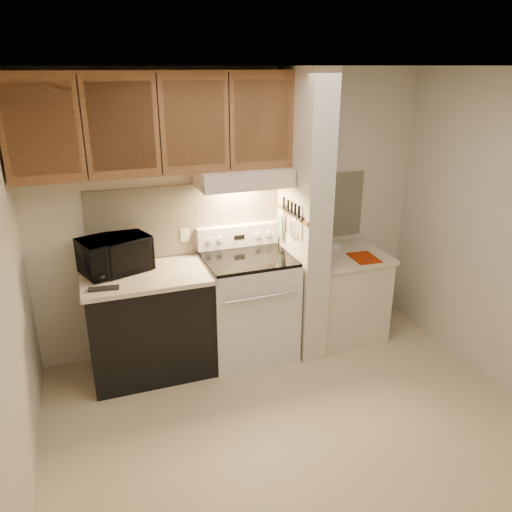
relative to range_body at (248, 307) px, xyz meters
name	(u,v)px	position (x,y,z in m)	size (l,w,h in m)	color
floor	(300,431)	(0.00, -1.16, -0.46)	(3.60, 3.60, 0.00)	beige
ceiling	(314,66)	(0.00, -1.16, 2.04)	(3.60, 3.60, 0.00)	white
wall_back	(236,213)	(0.00, 0.34, 0.79)	(3.60, 0.02, 2.50)	beige
backsplash	(236,215)	(0.00, 0.33, 0.78)	(2.60, 0.02, 0.63)	beige
range_body	(248,307)	(0.00, 0.00, 0.00)	(0.76, 0.65, 0.92)	silver
oven_window	(261,319)	(0.00, -0.32, 0.04)	(0.50, 0.01, 0.30)	black
oven_handle	(262,297)	(0.00, -0.35, 0.26)	(0.02, 0.02, 0.65)	silver
cooktop	(248,258)	(0.00, 0.00, 0.48)	(0.74, 0.64, 0.03)	black
range_backguard	(238,236)	(0.00, 0.28, 0.59)	(0.76, 0.08, 0.20)	silver
range_display	(239,237)	(0.00, 0.24, 0.59)	(0.10, 0.01, 0.04)	black
range_knob_left_outer	(209,241)	(-0.28, 0.24, 0.59)	(0.05, 0.05, 0.02)	silver
range_knob_left_inner	(220,239)	(-0.18, 0.24, 0.59)	(0.05, 0.05, 0.02)	silver
range_knob_right_inner	(258,235)	(0.18, 0.24, 0.59)	(0.05, 0.05, 0.02)	silver
range_knob_right_outer	(268,234)	(0.28, 0.24, 0.59)	(0.05, 0.05, 0.02)	silver
dishwasher_front	(150,325)	(-0.88, 0.01, -0.03)	(1.00, 0.63, 0.87)	black
left_countertop	(146,276)	(-0.88, 0.01, 0.43)	(1.04, 0.67, 0.04)	beige
spoon_rest	(104,288)	(-1.23, -0.19, 0.46)	(0.23, 0.07, 0.02)	black
teal_jar	(99,265)	(-1.23, 0.20, 0.50)	(0.10, 0.10, 0.11)	#245C59
outlet	(185,235)	(-0.48, 0.32, 0.64)	(0.08, 0.01, 0.12)	beige
microwave	(115,254)	(-1.10, 0.15, 0.60)	(0.53, 0.36, 0.29)	black
partition_pillar	(303,218)	(0.51, -0.01, 0.79)	(0.22, 0.70, 2.50)	beige
pillar_trim	(291,214)	(0.39, -0.01, 0.84)	(0.01, 0.70, 0.04)	brown
knife_strip	(293,213)	(0.39, -0.06, 0.86)	(0.02, 0.42, 0.04)	black
knife_blade_a	(299,229)	(0.38, -0.21, 0.76)	(0.01, 0.04, 0.16)	silver
knife_handle_a	(299,212)	(0.38, -0.21, 0.91)	(0.02, 0.02, 0.10)	black
knife_blade_b	(295,228)	(0.38, -0.13, 0.75)	(0.01, 0.04, 0.18)	silver
knife_handle_b	(295,210)	(0.38, -0.13, 0.91)	(0.02, 0.02, 0.10)	black
knife_blade_c	(292,227)	(0.38, -0.07, 0.74)	(0.01, 0.04, 0.20)	silver
knife_handle_c	(292,208)	(0.38, -0.06, 0.91)	(0.02, 0.02, 0.10)	black
knife_blade_d	(288,222)	(0.38, 0.02, 0.76)	(0.01, 0.04, 0.16)	silver
knife_handle_d	(288,205)	(0.38, 0.02, 0.91)	(0.02, 0.02, 0.10)	black
knife_blade_e	(284,220)	(0.38, 0.10, 0.75)	(0.01, 0.04, 0.18)	silver
knife_handle_e	(284,203)	(0.38, 0.12, 0.91)	(0.02, 0.02, 0.10)	black
oven_mitt	(281,227)	(0.38, 0.17, 0.67)	(0.03, 0.09, 0.21)	slate
right_cab_base	(343,297)	(0.97, -0.01, -0.06)	(0.70, 0.60, 0.81)	beige
right_countertop	(346,256)	(0.97, -0.01, 0.37)	(0.74, 0.64, 0.04)	beige
red_folder	(364,258)	(1.07, -0.16, 0.40)	(0.22, 0.30, 0.01)	#9F2403
white_box	(333,247)	(0.92, 0.17, 0.41)	(0.14, 0.09, 0.04)	white
range_hood	(243,177)	(0.00, 0.12, 1.17)	(0.78, 0.44, 0.15)	beige
hood_lip	(251,187)	(0.00, -0.08, 1.12)	(0.78, 0.04, 0.06)	beige
upper_cabinets	(156,123)	(-0.69, 0.17, 1.62)	(2.18, 0.33, 0.77)	brown
cab_door_a	(41,130)	(-1.51, 0.01, 1.62)	(0.46, 0.01, 0.63)	brown
cab_gap_a	(82,128)	(-1.23, 0.01, 1.62)	(0.01, 0.01, 0.73)	black
cab_door_b	(122,127)	(-0.96, 0.01, 1.62)	(0.46, 0.01, 0.63)	brown
cab_gap_b	(159,125)	(-0.69, 0.01, 1.62)	(0.01, 0.01, 0.73)	black
cab_door_c	(195,124)	(-0.42, 0.01, 1.62)	(0.46, 0.01, 0.63)	brown
cab_gap_c	(229,123)	(-0.14, 0.01, 1.62)	(0.01, 0.01, 0.73)	black
cab_door_d	(262,121)	(0.13, 0.01, 1.62)	(0.46, 0.01, 0.63)	brown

